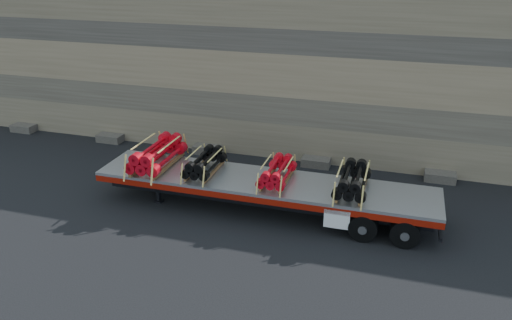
{
  "coord_description": "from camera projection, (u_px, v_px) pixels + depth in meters",
  "views": [
    {
      "loc": [
        5.31,
        -14.69,
        8.49
      ],
      "look_at": [
        0.4,
        1.2,
        1.48
      ],
      "focal_mm": 35.0,
      "sensor_mm": 36.0,
      "label": 1
    }
  ],
  "objects": [
    {
      "name": "ground",
      "position": [
        235.0,
        210.0,
        17.68
      ],
      "size": [
        120.0,
        120.0,
        0.0
      ],
      "primitive_type": "plane",
      "color": "black",
      "rests_on": "ground"
    },
    {
      "name": "bundle_midfront",
      "position": [
        205.0,
        163.0,
        17.64
      ],
      "size": [
        0.99,
        1.96,
        0.69
      ],
      "primitive_type": null,
      "rotation": [
        0.0,
        0.0,
        0.0
      ],
      "color": "black",
      "rests_on": "trailer"
    },
    {
      "name": "bundle_rear",
      "position": [
        352.0,
        181.0,
        16.24
      ],
      "size": [
        1.06,
        2.11,
        0.75
      ],
      "primitive_type": null,
      "rotation": [
        0.0,
        0.0,
        0.0
      ],
      "color": "black",
      "rests_on": "trailer"
    },
    {
      "name": "trailer",
      "position": [
        263.0,
        195.0,
        17.43
      ],
      "size": [
        11.85,
        2.33,
        1.18
      ],
      "primitive_type": null,
      "rotation": [
        0.0,
        0.0,
        0.0
      ],
      "color": "#B9BCC1",
      "rests_on": "ground"
    },
    {
      "name": "rock_wall",
      "position": [
        283.0,
        73.0,
        22.04
      ],
      "size": [
        44.0,
        3.0,
        7.0
      ],
      "primitive_type": "cube",
      "color": "#7A6B54",
      "rests_on": "ground"
    },
    {
      "name": "bundle_front",
      "position": [
        157.0,
        155.0,
        18.1
      ],
      "size": [
        1.27,
        2.53,
        0.89
      ],
      "primitive_type": null,
      "rotation": [
        0.0,
        0.0,
        0.0
      ],
      "color": "red",
      "rests_on": "trailer"
    },
    {
      "name": "bundle_midrear",
      "position": [
        277.0,
        173.0,
        16.93
      ],
      "size": [
        0.97,
        1.92,
        0.68
      ],
      "primitive_type": null,
      "rotation": [
        0.0,
        0.0,
        0.0
      ],
      "color": "red",
      "rests_on": "trailer"
    }
  ]
}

